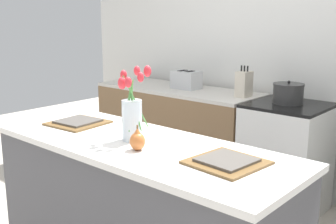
% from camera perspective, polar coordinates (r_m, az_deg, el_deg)
% --- Properties ---
extents(back_wall, '(5.20, 0.08, 2.70)m').
position_cam_1_polar(back_wall, '(3.83, 17.73, 8.65)').
color(back_wall, silver).
rests_on(back_wall, ground_plane).
extents(kitchen_island, '(1.80, 0.66, 0.94)m').
position_cam_1_polar(kitchen_island, '(2.42, -4.03, -14.71)').
color(kitchen_island, '#4C4C51').
rests_on(kitchen_island, ground_plane).
extents(back_counter, '(1.68, 0.60, 0.91)m').
position_cam_1_polar(back_counter, '(4.20, 1.27, -2.84)').
color(back_counter, brown).
rests_on(back_counter, ground_plane).
extents(stove_range, '(0.60, 0.61, 0.91)m').
position_cam_1_polar(stove_range, '(3.60, 15.62, -6.03)').
color(stove_range, silver).
rests_on(stove_range, ground_plane).
extents(flower_vase, '(0.17, 0.16, 0.40)m').
position_cam_1_polar(flower_vase, '(2.24, -4.88, -0.15)').
color(flower_vase, silver).
rests_on(flower_vase, kitchen_island).
extents(pear_figurine, '(0.08, 0.08, 0.13)m').
position_cam_1_polar(pear_figurine, '(2.10, -4.16, -3.84)').
color(pear_figurine, '#C66B33').
rests_on(pear_figurine, kitchen_island).
extents(plate_setting_left, '(0.33, 0.33, 0.02)m').
position_cam_1_polar(plate_setting_left, '(2.66, -12.10, -1.38)').
color(plate_setting_left, brown).
rests_on(plate_setting_left, kitchen_island).
extents(plate_setting_right, '(0.33, 0.33, 0.02)m').
position_cam_1_polar(plate_setting_right, '(1.93, 7.96, -6.67)').
color(plate_setting_right, brown).
rests_on(plate_setting_right, kitchen_island).
extents(toaster, '(0.28, 0.18, 0.17)m').
position_cam_1_polar(toaster, '(4.05, 2.47, 4.38)').
color(toaster, '#B7BABC').
rests_on(toaster, back_counter).
extents(cooking_pot, '(0.25, 0.25, 0.18)m').
position_cam_1_polar(cooking_pot, '(3.49, 15.97, 2.43)').
color(cooking_pot, '#2D2D2D').
rests_on(cooking_pot, stove_range).
extents(knife_block, '(0.10, 0.14, 0.27)m').
position_cam_1_polar(knife_block, '(3.69, 10.24, 3.76)').
color(knife_block, beige).
rests_on(knife_block, back_counter).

